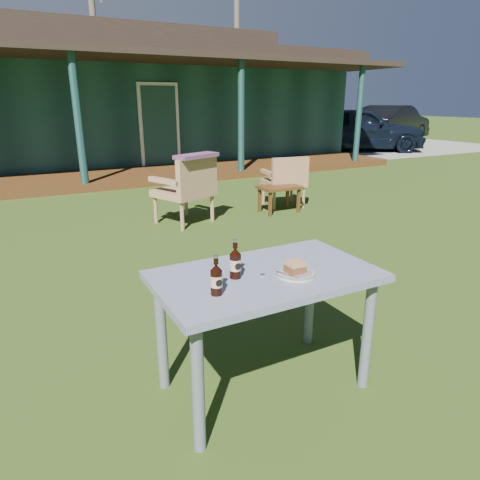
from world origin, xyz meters
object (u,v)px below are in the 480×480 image
armchair_left (188,187)px  side_table (279,190)px  cola_bottle_near (235,263)px  armchair_right (286,179)px  car_near (358,129)px  car_far (392,124)px  cake_slice (295,267)px  cola_bottle_far (216,279)px  cafe_table (266,290)px  plate (296,274)px

armchair_left → side_table: 1.44m
cola_bottle_near → armchair_right: cola_bottle_near is taller
car_near → armchair_left: (-8.21, -5.70, -0.21)m
car_far → cola_bottle_near: car_far is taller
cake_slice → cola_bottle_far: 0.47m
car_near → armchair_right: 8.52m
cafe_table → side_table: 4.18m
cake_slice → car_near: bearing=46.0°
cake_slice → armchair_left: size_ratio=0.10×
plate → armchair_right: 4.56m
car_far → armchair_left: (-11.63, -7.48, -0.21)m
armchair_right → side_table: (-0.28, -0.25, -0.11)m
car_near → cola_bottle_far: car_near is taller
armchair_left → armchair_right: size_ratio=1.14×
cake_slice → cola_bottle_near: 0.32m
armchair_right → plate: bearing=-123.1°
car_far → side_table: (-10.20, -7.53, -0.38)m
armchair_left → car_near: bearing=34.8°
cola_bottle_near → cola_bottle_far: cola_bottle_near is taller
armchair_right → cola_bottle_near: bearing=-127.1°
car_far → plate: car_far is taller
cake_slice → car_far: bearing=41.8°
cola_bottle_far → armchair_right: (2.96, 3.83, -0.35)m
car_near → cake_slice: bearing=165.1°
plate → armchair_left: bearing=77.9°
cola_bottle_near → car_near: bearing=44.7°
car_near → cola_bottle_far: (-9.46, -9.33, 0.08)m
armchair_left → armchair_right: armchair_left is taller
plate → cola_bottle_far: cola_bottle_far is taller
side_table → car_near: bearing=40.3°
cafe_table → plate: 0.20m
cafe_table → armchair_right: (2.61, 3.71, -0.17)m
cola_bottle_near → armchair_left: cola_bottle_near is taller
cola_bottle_near → side_table: cola_bottle_near is taller
cola_bottle_near → armchair_right: (2.79, 3.69, -0.36)m
cake_slice → armchair_left: 3.69m
cake_slice → plate: bearing=-74.0°
cake_slice → side_table: cake_slice is taller
car_far → armchair_right: (-9.92, -7.27, -0.27)m
car_far → cafe_table: size_ratio=3.64×
armchair_left → cake_slice: bearing=-102.2°
plate → car_far: bearing=41.8°
plate → side_table: bearing=58.2°
armchair_right → car_far: bearing=36.2°
car_far → plate: bearing=111.3°
cafe_table → car_near: bearing=45.3°
cola_bottle_far → cafe_table: bearing=19.0°
cake_slice → armchair_right: bearing=56.8°
cafe_table → cola_bottle_near: 0.26m
cafe_table → plate: size_ratio=5.88×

